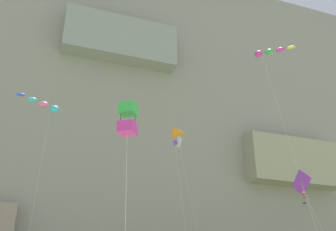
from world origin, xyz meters
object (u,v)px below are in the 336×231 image
(kite_diamond_upper_right, at_px, (302,184))
(kite_windsock_near_cliff, at_px, (44,105))
(kite_diamond_mid_left, at_px, (180,150))
(kite_box_mid_center, at_px, (128,119))
(kite_windsock_low_center, at_px, (269,53))
(kite_delta_high_left, at_px, (171,145))

(kite_diamond_upper_right, bearing_deg, kite_windsock_near_cliff, 173.08)
(kite_diamond_upper_right, bearing_deg, kite_diamond_mid_left, 124.77)
(kite_windsock_near_cliff, relative_size, kite_diamond_mid_left, 0.91)
(kite_box_mid_center, bearing_deg, kite_diamond_upper_right, 32.81)
(kite_windsock_low_center, relative_size, kite_windsock_near_cliff, 1.21)
(kite_box_mid_center, bearing_deg, kite_windsock_low_center, 27.76)
(kite_windsock_low_center, bearing_deg, kite_box_mid_center, -152.24)
(kite_windsock_near_cliff, bearing_deg, kite_delta_high_left, -0.67)
(kite_delta_high_left, distance_m, kite_windsock_near_cliff, 11.75)
(kite_diamond_upper_right, bearing_deg, kite_windsock_low_center, -137.31)
(kite_windsock_low_center, height_order, kite_diamond_mid_left, kite_windsock_low_center)
(kite_delta_high_left, distance_m, kite_diamond_upper_right, 12.65)
(kite_box_mid_center, xyz_separation_m, kite_diamond_upper_right, (19.61, 12.64, 1.70))
(kite_delta_high_left, bearing_deg, kite_windsock_low_center, -53.35)
(kite_diamond_mid_left, bearing_deg, kite_delta_high_left, -116.86)
(kite_box_mid_center, bearing_deg, kite_windsock_near_cliff, 103.88)
(kite_delta_high_left, bearing_deg, kite_diamond_upper_right, -12.82)
(kite_delta_high_left, xyz_separation_m, kite_windsock_near_cliff, (-11.53, 0.14, 2.27))
(kite_windsock_low_center, xyz_separation_m, kite_windsock_near_cliff, (-17.57, 8.25, -4.11))
(kite_delta_high_left, xyz_separation_m, kite_diamond_upper_right, (11.90, -2.71, -3.31))
(kite_delta_high_left, xyz_separation_m, kite_diamond_mid_left, (4.23, 8.35, 2.77))
(kite_delta_high_left, bearing_deg, kite_diamond_mid_left, 63.14)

